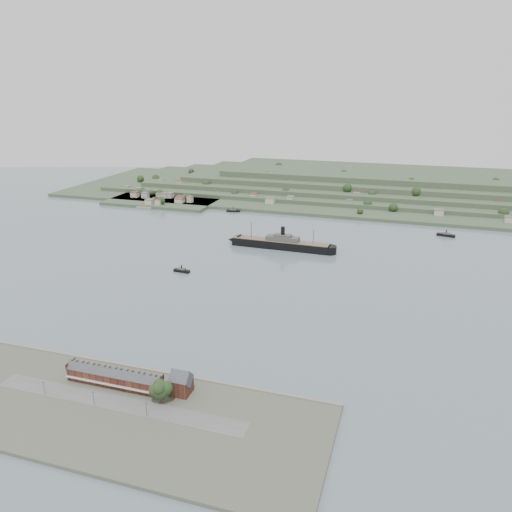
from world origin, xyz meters
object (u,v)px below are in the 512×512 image
(terrace_row, at_px, (114,377))
(gabled_building, at_px, (181,383))
(steamship, at_px, (278,243))
(tugboat, at_px, (182,270))
(fig_tree, at_px, (160,390))

(terrace_row, distance_m, gabled_building, 37.74)
(terrace_row, bearing_deg, steamship, 85.95)
(tugboat, distance_m, fig_tree, 194.19)
(tugboat, height_order, fig_tree, fig_tree)
(terrace_row, relative_size, tugboat, 3.69)
(gabled_building, xyz_separation_m, fig_tree, (-6.04, -10.91, 1.67))
(tugboat, xyz_separation_m, fig_tree, (75.12, -178.88, 8.23))
(fig_tree, bearing_deg, gabled_building, 61.02)
(fig_tree, bearing_deg, steamship, 92.71)
(gabled_building, distance_m, fig_tree, 12.59)
(terrace_row, xyz_separation_m, fig_tree, (31.46, -6.89, 3.01))
(terrace_row, xyz_separation_m, gabled_building, (37.50, 4.02, 1.34))
(gabled_building, relative_size, fig_tree, 1.10)
(fig_tree, bearing_deg, terrace_row, 167.64)
(gabled_building, bearing_deg, tugboat, 115.79)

